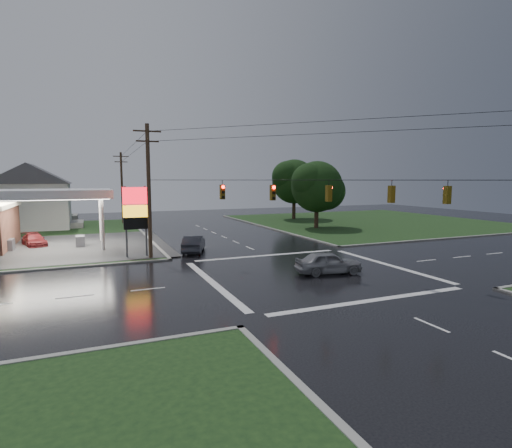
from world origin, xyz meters
name	(u,v)px	position (x,y,z in m)	size (l,w,h in m)	color
ground	(308,273)	(0.00, 0.00, 0.00)	(120.00, 120.00, 0.00)	black
grass_ne	(369,222)	(26.00, 26.00, 0.04)	(36.00, 36.00, 0.08)	black
pylon_sign	(136,210)	(-10.50, 10.50, 4.01)	(2.00, 0.35, 6.00)	#59595E
utility_pole_nw	(149,190)	(-9.50, 9.50, 5.72)	(2.20, 0.32, 11.00)	#382619
utility_pole_n	(122,187)	(-9.50, 38.00, 5.47)	(2.20, 0.32, 10.50)	#382619
traffic_signals	(310,180)	(0.02, -0.02, 6.48)	(26.87, 26.87, 1.47)	black
house_near	(32,196)	(-20.95, 36.00, 4.41)	(11.05, 8.48, 8.60)	silver
house_far	(35,193)	(-21.95, 48.00, 4.41)	(11.05, 8.48, 8.60)	silver
tree_ne_near	(318,187)	(14.14, 21.99, 5.56)	(7.99, 6.80, 8.98)	black
tree_ne_far	(295,182)	(17.15, 33.99, 6.18)	(8.46, 7.20, 9.80)	black
car_north	(194,244)	(-5.50, 10.99, 0.77)	(1.62, 4.65, 1.53)	#22242B
car_crossing	(328,262)	(1.17, -0.75, 0.78)	(1.85, 4.60, 1.57)	gray
car_pump	(34,240)	(-19.20, 20.28, 0.61)	(1.71, 4.22, 1.22)	#5A1416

